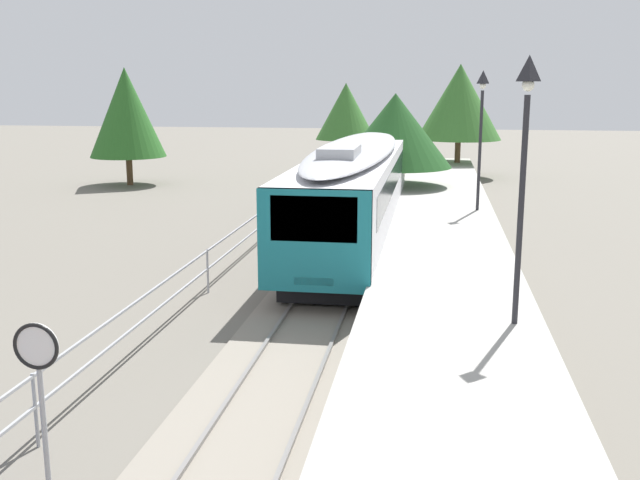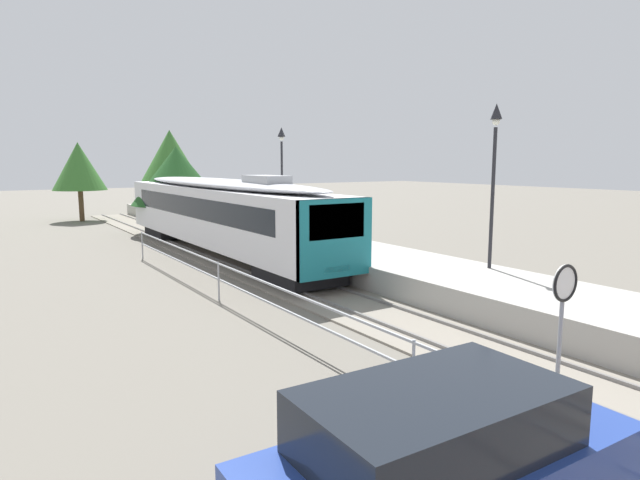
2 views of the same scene
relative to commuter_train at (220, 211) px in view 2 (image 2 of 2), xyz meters
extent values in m
plane|color=#6B665B|center=(-3.00, -6.68, -2.15)|extent=(160.00, 160.00, 0.00)
cube|color=gray|center=(0.00, -6.68, -2.12)|extent=(3.20, 60.00, 0.06)
cube|color=slate|center=(-0.72, -6.68, -2.05)|extent=(0.08, 60.00, 0.08)
cube|color=slate|center=(0.72, -6.68, -2.05)|extent=(0.08, 60.00, 0.08)
cube|color=silver|center=(0.00, 0.11, -0.18)|extent=(2.80, 19.32, 2.55)
cube|color=#19757F|center=(0.00, -9.45, -0.18)|extent=(2.80, 0.24, 2.55)
cube|color=black|center=(0.00, -9.53, 0.38)|extent=(2.13, 0.08, 1.12)
cube|color=black|center=(0.00, 0.11, 0.23)|extent=(2.82, 16.22, 0.92)
ellipsoid|color=#A8AAAF|center=(0.00, 0.11, 1.27)|extent=(2.69, 18.54, 0.44)
cube|color=#A8AAAF|center=(0.00, -4.72, 1.55)|extent=(1.10, 2.20, 0.36)
cube|color=#EAE5C6|center=(0.00, -9.52, -1.18)|extent=(1.00, 0.10, 0.20)
cube|color=black|center=(0.00, -7.15, -1.73)|extent=(2.24, 3.20, 0.55)
cube|color=black|center=(0.00, 7.36, -1.73)|extent=(2.24, 3.20, 0.55)
cube|color=#A8A59E|center=(3.25, -6.68, -1.70)|extent=(3.90, 60.00, 0.90)
cylinder|color=#232328|center=(4.56, -11.88, 1.05)|extent=(0.12, 0.12, 4.60)
pyramid|color=#232328|center=(4.56, -11.88, 3.85)|extent=(0.34, 0.34, 0.50)
sphere|color=silver|center=(4.56, -11.88, 3.53)|extent=(0.24, 0.24, 0.24)
cylinder|color=#232328|center=(4.56, 2.23, 1.05)|extent=(0.12, 0.12, 4.60)
pyramid|color=#232328|center=(4.56, 2.23, 3.85)|extent=(0.34, 0.34, 0.50)
sphere|color=silver|center=(4.56, 2.23, 3.53)|extent=(0.24, 0.24, 0.24)
cylinder|color=#9EA0A5|center=(-1.99, -18.64, -1.05)|extent=(0.07, 0.07, 2.20)
cylinder|color=white|center=(-1.99, -18.66, 0.35)|extent=(0.60, 0.03, 0.60)
torus|color=black|center=(-1.99, -18.68, 0.35)|extent=(0.61, 0.05, 0.61)
cube|color=#9EA0A5|center=(-3.30, -16.68, -0.95)|extent=(0.05, 36.00, 0.05)
cube|color=#9EA0A5|center=(-3.30, -16.68, -1.46)|extent=(0.05, 36.00, 0.05)
cylinder|color=#9EA0A5|center=(-3.30, -16.68, -1.52)|extent=(0.06, 0.06, 1.25)
cylinder|color=#9EA0A5|center=(-3.30, -7.68, -1.52)|extent=(0.06, 0.06, 1.25)
cylinder|color=#9EA0A5|center=(-3.30, 1.32, -1.52)|extent=(0.06, 0.06, 1.25)
cube|color=black|center=(-5.80, -19.67, -0.45)|extent=(2.94, 1.74, 0.68)
cylinder|color=black|center=(-4.06, -18.88, -1.79)|extent=(0.73, 0.26, 0.72)
cylinder|color=brown|center=(0.93, 8.87, -1.23)|extent=(0.36, 0.36, 1.83)
cone|color=#1E4C1E|center=(0.93, 8.87, 1.44)|extent=(5.52, 5.52, 3.51)
cylinder|color=brown|center=(-2.80, 19.97, -0.98)|extent=(0.36, 0.36, 2.33)
cone|color=#38702D|center=(-2.80, 19.97, 1.95)|extent=(3.85, 3.85, 3.54)
cylinder|color=brown|center=(4.28, 20.52, -0.97)|extent=(0.36, 0.36, 2.36)
cone|color=#38702D|center=(4.28, 20.52, 2.54)|extent=(5.31, 5.31, 4.66)
camera|label=1|loc=(2.82, -26.60, 3.52)|focal=40.95mm
camera|label=2|loc=(-9.74, -23.47, 2.24)|focal=30.11mm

